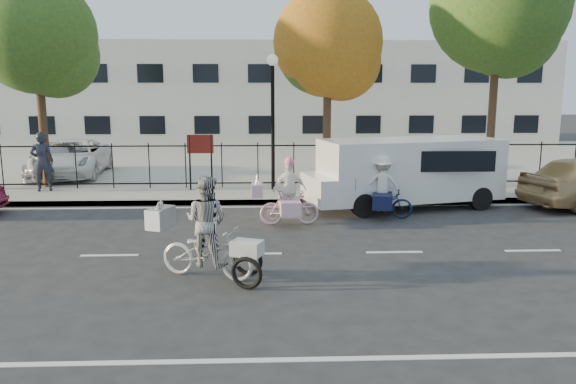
{
  "coord_description": "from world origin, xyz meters",
  "views": [
    {
      "loc": [
        0.29,
        -11.39,
        3.46
      ],
      "look_at": [
        0.78,
        1.2,
        1.1
      ],
      "focal_mm": 35.0,
      "sensor_mm": 36.0,
      "label": 1
    }
  ],
  "objects_px": {
    "zebra_trike": "(207,239)",
    "pedestrian": "(42,162)",
    "unicorn_bike": "(288,200)",
    "white_van": "(407,170)",
    "lamppost": "(273,98)",
    "lot_car_a": "(55,161)",
    "lot_car_d": "(363,154)",
    "lot_car_b": "(73,158)",
    "bull_bike": "(381,193)"
  },
  "relations": [
    {
      "from": "zebra_trike",
      "to": "pedestrian",
      "type": "height_order",
      "value": "pedestrian"
    },
    {
      "from": "unicorn_bike",
      "to": "white_van",
      "type": "relative_size",
      "value": 0.29
    },
    {
      "from": "lamppost",
      "to": "pedestrian",
      "type": "bearing_deg",
      "value": -179.77
    },
    {
      "from": "white_van",
      "to": "lot_car_a",
      "type": "height_order",
      "value": "white_van"
    },
    {
      "from": "zebra_trike",
      "to": "white_van",
      "type": "height_order",
      "value": "white_van"
    },
    {
      "from": "zebra_trike",
      "to": "lamppost",
      "type": "bearing_deg",
      "value": 12.22
    },
    {
      "from": "lamppost",
      "to": "lot_car_d",
      "type": "relative_size",
      "value": 1.17
    },
    {
      "from": "lot_car_a",
      "to": "lot_car_b",
      "type": "relative_size",
      "value": 0.83
    },
    {
      "from": "pedestrian",
      "to": "lot_car_a",
      "type": "xyz_separation_m",
      "value": [
        -0.69,
        2.95,
        -0.37
      ]
    },
    {
      "from": "zebra_trike",
      "to": "pedestrian",
      "type": "relative_size",
      "value": 1.15
    },
    {
      "from": "lamppost",
      "to": "unicorn_bike",
      "type": "distance_m",
      "value": 4.94
    },
    {
      "from": "unicorn_bike",
      "to": "lot_car_a",
      "type": "relative_size",
      "value": 0.43
    },
    {
      "from": "lamppost",
      "to": "white_van",
      "type": "bearing_deg",
      "value": -30.97
    },
    {
      "from": "lamppost",
      "to": "unicorn_bike",
      "type": "relative_size",
      "value": 2.48
    },
    {
      "from": "lamppost",
      "to": "lot_car_b",
      "type": "height_order",
      "value": "lamppost"
    },
    {
      "from": "white_van",
      "to": "lot_car_b",
      "type": "height_order",
      "value": "white_van"
    },
    {
      "from": "lot_car_a",
      "to": "lot_car_d",
      "type": "relative_size",
      "value": 1.09
    },
    {
      "from": "pedestrian",
      "to": "bull_bike",
      "type": "bearing_deg",
      "value": 143.58
    },
    {
      "from": "zebra_trike",
      "to": "lot_car_d",
      "type": "relative_size",
      "value": 0.59
    },
    {
      "from": "pedestrian",
      "to": "lot_car_b",
      "type": "height_order",
      "value": "pedestrian"
    },
    {
      "from": "white_van",
      "to": "lot_car_a",
      "type": "bearing_deg",
      "value": 142.86
    },
    {
      "from": "lot_car_a",
      "to": "pedestrian",
      "type": "bearing_deg",
      "value": -86.11
    },
    {
      "from": "zebra_trike",
      "to": "lot_car_b",
      "type": "distance_m",
      "value": 13.03
    },
    {
      "from": "zebra_trike",
      "to": "bull_bike",
      "type": "relative_size",
      "value": 1.19
    },
    {
      "from": "bull_bike",
      "to": "lot_car_d",
      "type": "relative_size",
      "value": 0.5
    },
    {
      "from": "lamppost",
      "to": "pedestrian",
      "type": "relative_size",
      "value": 2.26
    },
    {
      "from": "lamppost",
      "to": "lot_car_d",
      "type": "distance_m",
      "value": 6.27
    },
    {
      "from": "bull_bike",
      "to": "lot_car_a",
      "type": "xyz_separation_m",
      "value": [
        -10.96,
        6.52,
        0.07
      ]
    },
    {
      "from": "lot_car_b",
      "to": "lot_car_d",
      "type": "bearing_deg",
      "value": 0.94
    },
    {
      "from": "lot_car_d",
      "to": "lamppost",
      "type": "bearing_deg",
      "value": -107.94
    },
    {
      "from": "lamppost",
      "to": "zebra_trike",
      "type": "height_order",
      "value": "lamppost"
    },
    {
      "from": "lamppost",
      "to": "white_van",
      "type": "distance_m",
      "value": 4.9
    },
    {
      "from": "lamppost",
      "to": "unicorn_bike",
      "type": "bearing_deg",
      "value": -85.52
    },
    {
      "from": "unicorn_bike",
      "to": "lot_car_a",
      "type": "xyz_separation_m",
      "value": [
        -8.44,
        7.19,
        0.09
      ]
    },
    {
      "from": "lot_car_b",
      "to": "unicorn_bike",
      "type": "bearing_deg",
      "value": -48.93
    },
    {
      "from": "white_van",
      "to": "lot_car_d",
      "type": "bearing_deg",
      "value": 77.32
    },
    {
      "from": "unicorn_bike",
      "to": "lot_car_a",
      "type": "height_order",
      "value": "unicorn_bike"
    },
    {
      "from": "bull_bike",
      "to": "pedestrian",
      "type": "bearing_deg",
      "value": 82.13
    },
    {
      "from": "lamppost",
      "to": "lot_car_a",
      "type": "height_order",
      "value": "lamppost"
    },
    {
      "from": "zebra_trike",
      "to": "lot_car_b",
      "type": "xyz_separation_m",
      "value": [
        -6.25,
        11.44,
        0.09
      ]
    },
    {
      "from": "bull_bike",
      "to": "lot_car_b",
      "type": "distance_m",
      "value": 12.42
    },
    {
      "from": "white_van",
      "to": "bull_bike",
      "type": "bearing_deg",
      "value": -140.74
    },
    {
      "from": "bull_bike",
      "to": "lot_car_d",
      "type": "bearing_deg",
      "value": 5.03
    },
    {
      "from": "unicorn_bike",
      "to": "lot_car_b",
      "type": "xyz_separation_m",
      "value": [
        -7.88,
        7.46,
        0.18
      ]
    },
    {
      "from": "unicorn_bike",
      "to": "pedestrian",
      "type": "distance_m",
      "value": 8.85
    },
    {
      "from": "bull_bike",
      "to": "lot_car_b",
      "type": "height_order",
      "value": "bull_bike"
    },
    {
      "from": "lamppost",
      "to": "lot_car_d",
      "type": "bearing_deg",
      "value": 50.1
    },
    {
      "from": "pedestrian",
      "to": "lot_car_b",
      "type": "xyz_separation_m",
      "value": [
        -0.14,
        3.22,
        -0.28
      ]
    },
    {
      "from": "unicorn_bike",
      "to": "bull_bike",
      "type": "distance_m",
      "value": 2.6
    },
    {
      "from": "unicorn_bike",
      "to": "white_van",
      "type": "height_order",
      "value": "white_van"
    }
  ]
}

